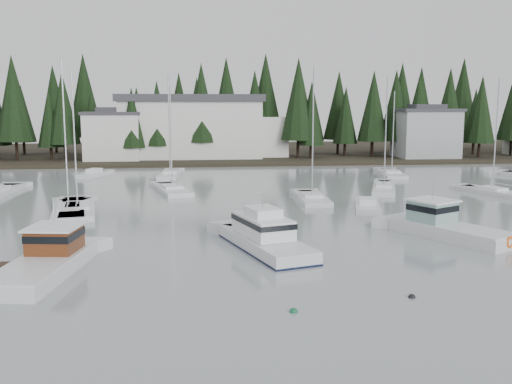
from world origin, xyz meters
TOP-DOWN VIEW (x-y plane):
  - ground at (0.00, 0.00)m, footprint 260.00×260.00m
  - far_shore_land at (0.00, 97.00)m, footprint 240.00×54.00m
  - conifer_treeline at (0.00, 86.00)m, footprint 200.00×22.00m
  - house_west at (-18.00, 79.00)m, footprint 9.54×7.42m
  - house_east_a at (36.00, 78.00)m, footprint 10.60×8.48m
  - harbor_inn at (-2.96, 82.34)m, footprint 29.50×11.50m
  - lobster_boat_brown at (-13.09, 14.11)m, footprint 5.80×9.92m
  - cabin_cruiser_center at (0.14, 18.17)m, footprint 5.85×10.44m
  - lobster_boat_teal at (13.75, 20.19)m, footprint 7.08×9.46m
  - sailboat_0 at (27.66, 39.36)m, footprint 4.95×8.57m
  - sailboat_1 at (-15.67, 32.75)m, footprint 4.51×10.53m
  - sailboat_2 at (16.88, 43.39)m, footprint 5.73×10.70m
  - sailboat_3 at (7.25, 36.99)m, footprint 2.96×8.44m
  - sailboat_5 at (-7.00, 44.72)m, footprint 4.97×9.77m
  - sailboat_7 at (-7.79, 58.97)m, footprint 3.25×9.53m
  - sailboat_9 at (22.42, 56.49)m, footprint 4.30×9.87m
  - sailboat_12 at (-15.00, 33.33)m, footprint 4.66×10.69m
  - runabout_1 at (11.44, 32.00)m, footprint 3.87×7.26m
  - runabout_3 at (-18.08, 60.28)m, footprint 4.19×6.71m
  - mooring_buoy_green at (0.04, 6.32)m, footprint 0.40×0.40m
  - mooring_buoy_dark at (6.27, 7.68)m, footprint 0.38×0.38m

SIDE VIEW (x-z plane):
  - ground at x=0.00m, z-range 0.00..0.00m
  - far_shore_land at x=0.00m, z-range -0.50..0.50m
  - conifer_treeline at x=0.00m, z-range -10.00..10.00m
  - mooring_buoy_green at x=0.04m, z-range -0.20..0.20m
  - mooring_buoy_dark at x=6.27m, z-range -0.19..0.19m
  - sailboat_9 at x=22.42m, z-range -5.92..6.04m
  - sailboat_12 at x=-15.00m, z-range -6.44..6.56m
  - sailboat_2 at x=16.88m, z-range -6.55..6.69m
  - sailboat_5 at x=-7.00m, z-range -6.66..6.80m
  - sailboat_1 at x=-15.67m, z-range -6.95..7.10m
  - sailboat_7 at x=-7.79m, z-range -6.94..7.11m
  - sailboat_0 at x=27.66m, z-range -6.43..6.59m
  - sailboat_3 at x=7.25m, z-range -6.83..7.00m
  - runabout_1 at x=11.44m, z-range -0.58..0.84m
  - runabout_3 at x=-18.08m, z-range -0.58..0.84m
  - lobster_boat_brown at x=-13.09m, z-range -1.82..2.90m
  - lobster_boat_teal at x=13.75m, z-range -1.92..3.11m
  - cabin_cruiser_center at x=0.14m, z-range -1.50..2.79m
  - house_west at x=-18.00m, z-range 0.28..9.03m
  - house_east_a at x=36.00m, z-range 0.28..9.53m
  - harbor_inn at x=-2.96m, z-range 0.33..11.23m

